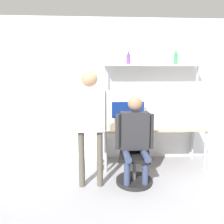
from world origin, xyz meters
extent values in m
plane|color=gray|center=(0.00, 0.00, 0.00)|extent=(12.00, 12.00, 0.00)
cube|color=silver|center=(0.00, 0.76, 1.35)|extent=(8.00, 0.06, 2.70)
cube|color=tan|center=(0.00, 0.38, 0.72)|extent=(1.87, 0.71, 0.03)
cylinder|color=#A5A5AA|center=(-0.87, 0.08, 0.35)|extent=(0.05, 0.05, 0.71)
cylinder|color=#A5A5AA|center=(0.87, 0.08, 0.35)|extent=(0.05, 0.05, 0.71)
cylinder|color=#A5A5AA|center=(-0.87, 0.67, 0.35)|extent=(0.05, 0.05, 0.71)
cylinder|color=#A5A5AA|center=(0.87, 0.67, 0.35)|extent=(0.05, 0.05, 0.71)
cube|color=silver|center=(0.00, 0.57, 1.83)|extent=(1.77, 0.31, 0.02)
cylinder|color=#B2B2B7|center=(-0.87, 0.57, 0.92)|extent=(0.04, 0.04, 1.84)
cylinder|color=#B2B2B7|center=(0.87, 0.57, 0.92)|extent=(0.04, 0.04, 1.84)
cylinder|color=#B7B7BC|center=(-0.43, 0.58, 0.74)|extent=(0.23, 0.23, 0.01)
cylinder|color=#B7B7BC|center=(-0.43, 0.58, 0.80)|extent=(0.06, 0.06, 0.10)
cube|color=#B7B7BC|center=(-0.43, 0.59, 1.01)|extent=(0.63, 0.01, 0.33)
cube|color=navy|center=(-0.43, 0.58, 1.01)|extent=(0.61, 0.02, 0.30)
cube|color=#BCBCC1|center=(-0.42, 0.22, 0.74)|extent=(0.31, 0.25, 0.01)
cube|color=black|center=(-0.42, 0.20, 0.75)|extent=(0.26, 0.13, 0.00)
cube|color=#BCBCC1|center=(-0.42, 0.33, 0.87)|extent=(0.31, 0.04, 0.24)
cube|color=navy|center=(-0.42, 0.32, 0.87)|extent=(0.27, 0.03, 0.21)
cube|color=#264C8C|center=(-0.19, 0.24, 0.74)|extent=(0.07, 0.15, 0.01)
cube|color=black|center=(-0.19, 0.24, 0.75)|extent=(0.06, 0.13, 0.00)
cylinder|color=black|center=(-0.45, -0.32, 0.03)|extent=(0.56, 0.56, 0.06)
cylinder|color=#4C4C51|center=(-0.45, -0.32, 0.23)|extent=(0.06, 0.06, 0.35)
cube|color=black|center=(-0.45, -0.32, 0.43)|extent=(0.53, 0.53, 0.05)
cube|color=black|center=(-0.41, -0.12, 0.68)|extent=(0.41, 0.11, 0.45)
cylinder|color=#2D3856|center=(-0.58, -0.49, 0.23)|extent=(0.09, 0.09, 0.46)
cylinder|color=#2D3856|center=(-0.31, -0.49, 0.23)|extent=(0.09, 0.09, 0.46)
cylinder|color=#2D3856|center=(-0.58, -0.46, 0.50)|extent=(0.10, 0.38, 0.10)
cylinder|color=#2D3856|center=(-0.31, -0.46, 0.50)|extent=(0.10, 0.38, 0.10)
cube|color=#262628|center=(-0.45, -0.29, 0.83)|extent=(0.42, 0.20, 0.57)
cylinder|color=#262628|center=(-0.70, -0.29, 0.81)|extent=(0.08, 0.08, 0.54)
cylinder|color=#262628|center=(-0.19, -0.29, 0.81)|extent=(0.08, 0.08, 0.54)
sphere|color=#8C664C|center=(-0.45, -0.29, 1.24)|extent=(0.22, 0.22, 0.22)
cylinder|color=#4C473D|center=(-1.25, -0.38, 0.43)|extent=(0.09, 0.09, 0.86)
cylinder|color=#4C473D|center=(-0.98, -0.38, 0.43)|extent=(0.09, 0.09, 0.86)
cube|color=silver|center=(-1.11, -0.38, 1.16)|extent=(0.42, 0.20, 0.61)
cylinder|color=silver|center=(-1.36, -0.38, 1.15)|extent=(0.08, 0.08, 0.58)
cylinder|color=silver|center=(-0.86, -0.38, 1.15)|extent=(0.08, 0.08, 0.58)
sphere|color=tan|center=(-1.11, -0.38, 1.60)|extent=(0.23, 0.23, 0.23)
cylinder|color=#2D8C3F|center=(0.44, 0.57, 1.95)|extent=(0.08, 0.08, 0.20)
cylinder|color=#2D8C3F|center=(0.44, 0.57, 2.06)|extent=(0.04, 0.04, 0.04)
cylinder|color=black|center=(0.44, 0.57, 2.09)|extent=(0.04, 0.04, 0.01)
cylinder|color=#593372|center=(-0.44, 0.57, 1.94)|extent=(0.08, 0.08, 0.18)
cylinder|color=#593372|center=(-0.44, 0.57, 2.05)|extent=(0.04, 0.04, 0.03)
cylinder|color=black|center=(-0.44, 0.57, 2.07)|extent=(0.04, 0.04, 0.01)
camera|label=1|loc=(-0.98, -3.46, 1.66)|focal=35.00mm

